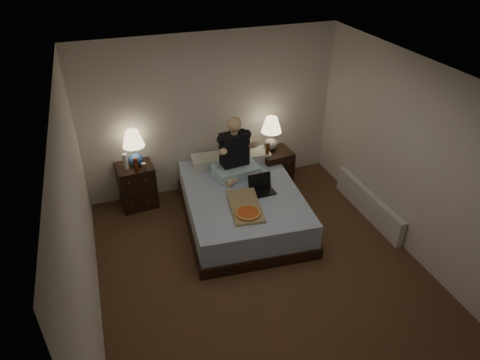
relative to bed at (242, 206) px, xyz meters
name	(u,v)px	position (x,y,z in m)	size (l,w,h in m)	color
floor	(263,272)	(-0.11, -1.11, -0.26)	(4.00, 4.50, 0.00)	brown
ceiling	(270,82)	(-0.11, -1.11, 2.24)	(4.00, 4.50, 0.00)	white
wall_back	(211,114)	(-0.11, 1.14, 0.99)	(4.00, 2.50, 0.00)	silver
wall_front	(387,358)	(-0.11, -3.36, 0.99)	(4.00, 2.50, 0.00)	silver
wall_left	(79,226)	(-2.11, -1.11, 0.99)	(4.50, 2.50, 0.00)	silver
wall_right	(414,161)	(1.89, -1.11, 0.99)	(4.50, 2.50, 0.00)	silver
bed	(242,206)	(0.00, 0.00, 0.00)	(1.57, 2.10, 0.52)	#5372A6
nightstand_left	(137,185)	(-1.39, 0.93, 0.08)	(0.53, 0.48, 0.69)	black
nightstand_right	(275,169)	(0.83, 0.74, 0.06)	(0.49, 0.44, 0.64)	black
lamp_left	(134,148)	(-1.35, 0.94, 0.71)	(0.32, 0.32, 0.56)	#294D98
lamp_right	(271,134)	(0.77, 0.83, 0.66)	(0.32, 0.32, 0.56)	gray
water_bottle	(126,162)	(-1.50, 0.87, 0.55)	(0.07, 0.07, 0.25)	silver
soda_can	(144,166)	(-1.26, 0.78, 0.48)	(0.07, 0.07, 0.10)	#A2A39E
beer_bottle_left	(136,165)	(-1.37, 0.74, 0.54)	(0.06, 0.06, 0.23)	#5E1E0D
beer_bottle_right	(267,149)	(0.64, 0.65, 0.49)	(0.06, 0.06, 0.23)	#52200B
person	(236,148)	(0.05, 0.44, 0.73)	(0.66, 0.52, 0.93)	black
laptop	(263,185)	(0.25, -0.14, 0.38)	(0.34, 0.28, 0.24)	black
pizza_box	(248,213)	(-0.13, -0.59, 0.30)	(0.40, 0.76, 0.08)	tan
radiator	(368,204)	(1.82, -0.49, -0.06)	(0.10, 1.60, 0.40)	silver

